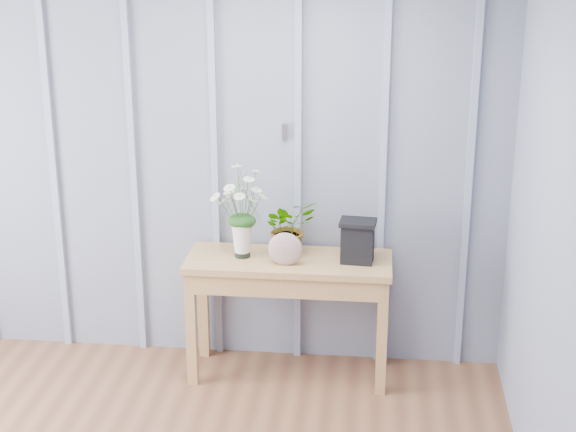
# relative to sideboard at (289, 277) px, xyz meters

# --- Properties ---
(room_shell) EXTENTS (4.00, 4.50, 2.50)m
(room_shell) POSITION_rel_sideboard_xyz_m (-0.72, -1.08, 1.35)
(room_shell) COLOR gray
(room_shell) RESTS_ON ground
(sideboard) EXTENTS (1.20, 0.45, 0.75)m
(sideboard) POSITION_rel_sideboard_xyz_m (0.00, 0.00, 0.00)
(sideboard) COLOR #AD814C
(sideboard) RESTS_ON ground
(daisy_vase) EXTENTS (0.40, 0.31, 0.57)m
(daisy_vase) POSITION_rel_sideboard_xyz_m (-0.27, 0.00, 0.47)
(daisy_vase) COLOR black
(daisy_vase) RESTS_ON sideboard
(spider_plant) EXTENTS (0.40, 0.38, 0.34)m
(spider_plant) POSITION_rel_sideboard_xyz_m (-0.01, 0.07, 0.28)
(spider_plant) COLOR #153E14
(spider_plant) RESTS_ON sideboard
(felt_disc_vessel) EXTENTS (0.20, 0.06, 0.20)m
(felt_disc_vessel) POSITION_rel_sideboard_xyz_m (-0.01, -0.10, 0.21)
(felt_disc_vessel) COLOR #7D4553
(felt_disc_vessel) RESTS_ON sideboard
(carved_box) EXTENTS (0.22, 0.18, 0.25)m
(carved_box) POSITION_rel_sideboard_xyz_m (0.40, -0.00, 0.24)
(carved_box) COLOR black
(carved_box) RESTS_ON sideboard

